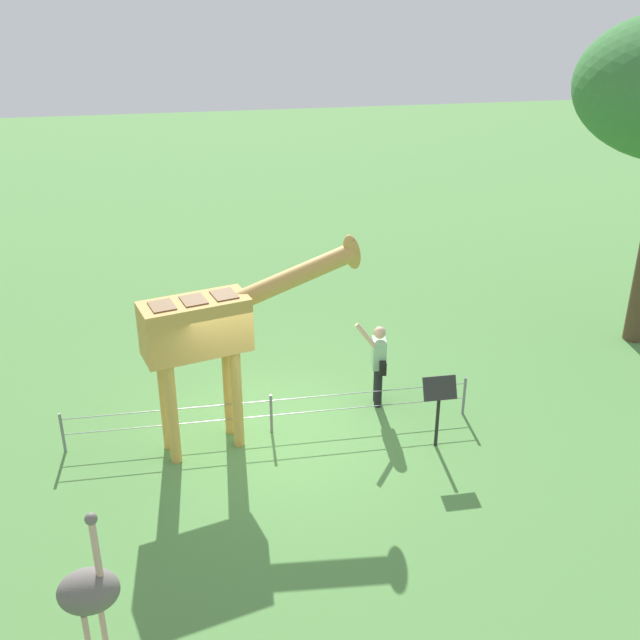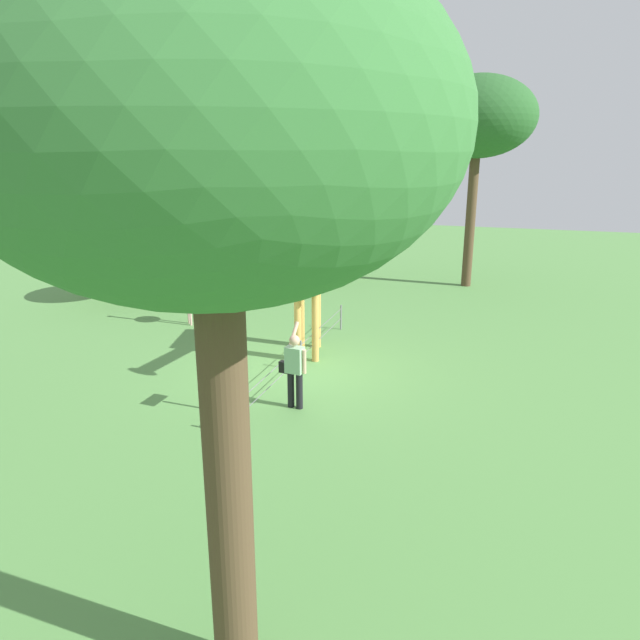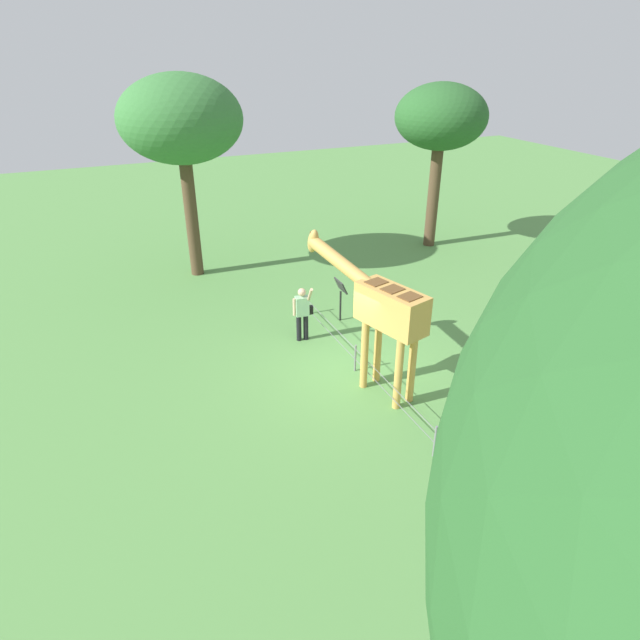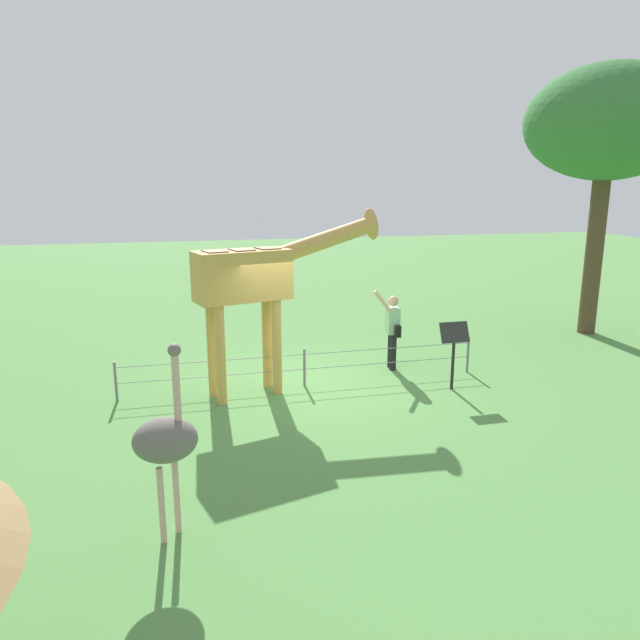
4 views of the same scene
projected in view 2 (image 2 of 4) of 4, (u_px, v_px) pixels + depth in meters
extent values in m
plane|color=#568E47|center=(298.00, 369.00, 14.03)|extent=(60.00, 60.00, 0.00)
cylinder|color=gold|center=(315.00, 327.00, 14.36)|extent=(0.18, 0.18, 1.82)
cylinder|color=gold|center=(298.00, 327.00, 14.38)|extent=(0.18, 0.18, 1.82)
cylinder|color=gold|center=(318.00, 315.00, 15.41)|extent=(0.18, 0.18, 1.82)
cylinder|color=gold|center=(301.00, 315.00, 15.43)|extent=(0.18, 0.18, 1.82)
cube|color=gold|center=(308.00, 269.00, 14.51)|extent=(1.82, 1.13, 0.90)
cube|color=brown|center=(306.00, 254.00, 13.90)|extent=(0.46, 0.52, 0.02)
cube|color=brown|center=(308.00, 251.00, 14.38)|extent=(0.46, 0.52, 0.02)
cube|color=brown|center=(309.00, 248.00, 14.86)|extent=(0.46, 0.52, 0.02)
cylinder|color=gold|center=(302.00, 260.00, 12.75)|extent=(2.25, 0.91, 0.85)
ellipsoid|color=gold|center=(298.00, 256.00, 11.63)|extent=(0.48, 0.36, 0.69)
cylinder|color=brown|center=(301.00, 248.00, 11.56)|extent=(0.05, 0.05, 0.14)
cylinder|color=brown|center=(295.00, 248.00, 11.60)|extent=(0.05, 0.05, 0.14)
cylinder|color=black|center=(291.00, 389.00, 11.89)|extent=(0.14, 0.14, 0.78)
cylinder|color=black|center=(299.00, 391.00, 11.81)|extent=(0.14, 0.14, 0.78)
cube|color=#93C699|center=(295.00, 360.00, 11.66)|extent=(0.29, 0.39, 0.55)
sphere|color=#D8AD8C|center=(294.00, 340.00, 11.55)|extent=(0.22, 0.22, 0.22)
cylinder|color=#D8AD8C|center=(294.00, 334.00, 11.83)|extent=(0.40, 0.13, 0.49)
cylinder|color=#D8AD8C|center=(304.00, 362.00, 11.57)|extent=(0.08, 0.08, 0.50)
cube|color=black|center=(284.00, 367.00, 11.76)|extent=(0.15, 0.21, 0.24)
cylinder|color=black|center=(220.00, 282.00, 21.22)|extent=(0.12, 0.12, 0.95)
cylinder|color=black|center=(221.00, 281.00, 21.51)|extent=(0.12, 0.12, 0.95)
cylinder|color=black|center=(242.00, 282.00, 21.26)|extent=(0.12, 0.12, 0.95)
cylinder|color=black|center=(243.00, 280.00, 21.55)|extent=(0.12, 0.12, 0.95)
cube|color=silver|center=(245.00, 261.00, 21.19)|extent=(0.47, 0.32, 0.60)
cube|color=black|center=(240.00, 261.00, 21.18)|extent=(0.47, 0.32, 0.60)
cube|color=silver|center=(235.00, 261.00, 21.17)|extent=(0.47, 0.32, 0.60)
cube|color=black|center=(231.00, 261.00, 21.17)|extent=(0.47, 0.32, 0.60)
cube|color=silver|center=(226.00, 261.00, 21.16)|extent=(0.47, 0.32, 0.60)
cube|color=black|center=(221.00, 261.00, 21.15)|extent=(0.47, 0.32, 0.60)
cube|color=silver|center=(217.00, 261.00, 21.14)|extent=(0.47, 0.32, 0.60)
cylinder|color=silver|center=(210.00, 257.00, 21.09)|extent=(0.35, 0.48, 0.47)
ellipsoid|color=black|center=(203.00, 253.00, 21.03)|extent=(0.31, 0.44, 0.22)
cylinder|color=#CC9E93|center=(190.00, 311.00, 17.48)|extent=(0.07, 0.07, 0.90)
cylinder|color=#CC9E93|center=(188.00, 309.00, 17.67)|extent=(0.07, 0.07, 0.90)
ellipsoid|color=#66605B|center=(188.00, 287.00, 17.37)|extent=(0.70, 0.56, 0.49)
cylinder|color=#CC9E93|center=(184.00, 270.00, 17.08)|extent=(0.08, 0.08, 0.80)
sphere|color=#66605B|center=(183.00, 255.00, 16.95)|extent=(0.14, 0.14, 0.14)
cylinder|color=brown|center=(315.00, 249.00, 23.91)|extent=(0.16, 0.16, 2.42)
cone|color=#997A4C|center=(315.00, 209.00, 23.44)|extent=(3.04, 3.04, 0.92)
cylinder|color=brown|center=(130.00, 270.00, 20.31)|extent=(0.16, 0.16, 2.20)
cone|color=olive|center=(126.00, 227.00, 19.88)|extent=(3.00, 3.00, 0.81)
cylinder|color=brown|center=(223.00, 255.00, 22.67)|extent=(0.16, 0.16, 2.39)
cone|color=brown|center=(221.00, 212.00, 22.20)|extent=(2.92, 2.92, 0.97)
cylinder|color=brown|center=(229.00, 495.00, 5.32)|extent=(0.44, 0.44, 4.12)
ellipsoid|color=#387538|center=(210.00, 126.00, 4.40)|extent=(4.00, 4.00, 2.80)
cylinder|color=brown|center=(470.00, 221.00, 22.11)|extent=(0.37, 0.37, 5.08)
ellipsoid|color=#285B28|center=(478.00, 117.00, 21.03)|extent=(4.24, 4.24, 2.97)
cylinder|color=black|center=(215.00, 389.00, 11.67)|extent=(0.06, 0.06, 0.95)
cube|color=#2D2D2D|center=(213.00, 359.00, 11.49)|extent=(0.56, 0.21, 0.38)
cylinder|color=slate|center=(341.00, 317.00, 17.10)|extent=(0.05, 0.05, 0.75)
cylinder|color=slate|center=(301.00, 355.00, 13.91)|extent=(0.05, 0.05, 0.75)
cylinder|color=slate|center=(237.00, 416.00, 10.72)|extent=(0.05, 0.05, 0.75)
cube|color=slate|center=(301.00, 345.00, 13.83)|extent=(7.00, 0.01, 0.01)
cube|color=slate|center=(301.00, 357.00, 13.92)|extent=(7.00, 0.01, 0.01)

